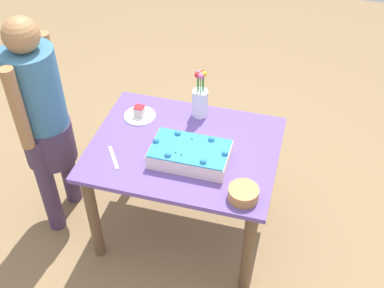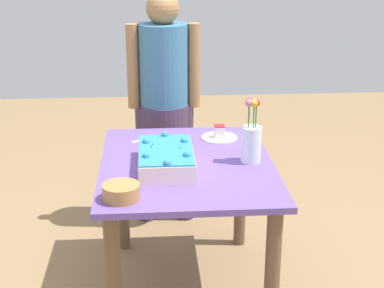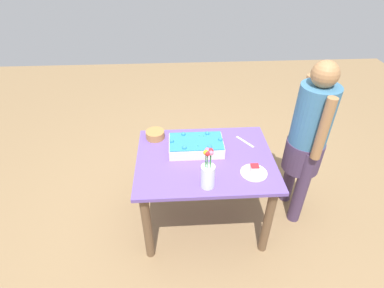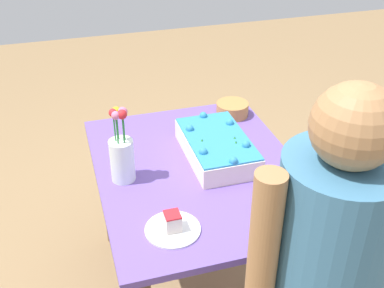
{
  "view_description": "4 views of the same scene",
  "coord_description": "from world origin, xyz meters",
  "px_view_note": "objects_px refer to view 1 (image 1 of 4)",
  "views": [
    {
      "loc": [
        0.6,
        -2.02,
        2.62
      ],
      "look_at": [
        0.07,
        -0.09,
        0.85
      ],
      "focal_mm": 45.0,
      "sensor_mm": 36.0,
      "label": 1
    },
    {
      "loc": [
        2.72,
        -0.17,
        1.81
      ],
      "look_at": [
        -0.0,
        0.03,
        0.83
      ],
      "focal_mm": 55.0,
      "sensor_mm": 36.0,
      "label": 2
    },
    {
      "loc": [
        0.22,
        1.87,
        2.25
      ],
      "look_at": [
        0.1,
        -0.06,
        0.84
      ],
      "focal_mm": 28.0,
      "sensor_mm": 36.0,
      "label": 3
    },
    {
      "loc": [
        -1.62,
        0.51,
        1.9
      ],
      "look_at": [
        0.03,
        0.02,
        0.85
      ],
      "focal_mm": 45.0,
      "sensor_mm": 36.0,
      "label": 4
    }
  ],
  "objects_px": {
    "cake_knife": "(113,157)",
    "person_standing": "(42,116)",
    "flower_vase": "(200,100)",
    "serving_plate_with_slice": "(140,114)",
    "fruit_bowl": "(243,194)",
    "sheet_cake": "(190,154)"
  },
  "relations": [
    {
      "from": "fruit_bowl",
      "to": "person_standing",
      "type": "xyz_separation_m",
      "value": [
        -1.26,
        0.22,
        0.08
      ]
    },
    {
      "from": "fruit_bowl",
      "to": "person_standing",
      "type": "bearing_deg",
      "value": 170.14
    },
    {
      "from": "flower_vase",
      "to": "fruit_bowl",
      "type": "distance_m",
      "value": 0.75
    },
    {
      "from": "serving_plate_with_slice",
      "to": "fruit_bowl",
      "type": "bearing_deg",
      "value": -33.93
    },
    {
      "from": "serving_plate_with_slice",
      "to": "flower_vase",
      "type": "xyz_separation_m",
      "value": [
        0.36,
        0.11,
        0.1
      ]
    },
    {
      "from": "serving_plate_with_slice",
      "to": "cake_knife",
      "type": "height_order",
      "value": "serving_plate_with_slice"
    },
    {
      "from": "cake_knife",
      "to": "person_standing",
      "type": "relative_size",
      "value": 0.13
    },
    {
      "from": "flower_vase",
      "to": "serving_plate_with_slice",
      "type": "bearing_deg",
      "value": -162.47
    },
    {
      "from": "sheet_cake",
      "to": "person_standing",
      "type": "bearing_deg",
      "value": 178.95
    },
    {
      "from": "cake_knife",
      "to": "flower_vase",
      "type": "height_order",
      "value": "flower_vase"
    },
    {
      "from": "serving_plate_with_slice",
      "to": "fruit_bowl",
      "type": "distance_m",
      "value": 0.92
    },
    {
      "from": "flower_vase",
      "to": "person_standing",
      "type": "distance_m",
      "value": 0.96
    },
    {
      "from": "person_standing",
      "to": "cake_knife",
      "type": "bearing_deg",
      "value": -12.8
    },
    {
      "from": "sheet_cake",
      "to": "serving_plate_with_slice",
      "type": "height_order",
      "value": "sheet_cake"
    },
    {
      "from": "sheet_cake",
      "to": "cake_knife",
      "type": "xyz_separation_m",
      "value": [
        -0.43,
        -0.09,
        -0.05
      ]
    },
    {
      "from": "flower_vase",
      "to": "fruit_bowl",
      "type": "height_order",
      "value": "flower_vase"
    },
    {
      "from": "cake_knife",
      "to": "flower_vase",
      "type": "distance_m",
      "value": 0.65
    },
    {
      "from": "sheet_cake",
      "to": "serving_plate_with_slice",
      "type": "bearing_deg",
      "value": 143.38
    },
    {
      "from": "sheet_cake",
      "to": "flower_vase",
      "type": "xyz_separation_m",
      "value": [
        -0.05,
        0.42,
        0.07
      ]
    },
    {
      "from": "person_standing",
      "to": "flower_vase",
      "type": "bearing_deg",
      "value": 25.2
    },
    {
      "from": "flower_vase",
      "to": "person_standing",
      "type": "relative_size",
      "value": 0.22
    },
    {
      "from": "serving_plate_with_slice",
      "to": "flower_vase",
      "type": "relative_size",
      "value": 0.62
    }
  ]
}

